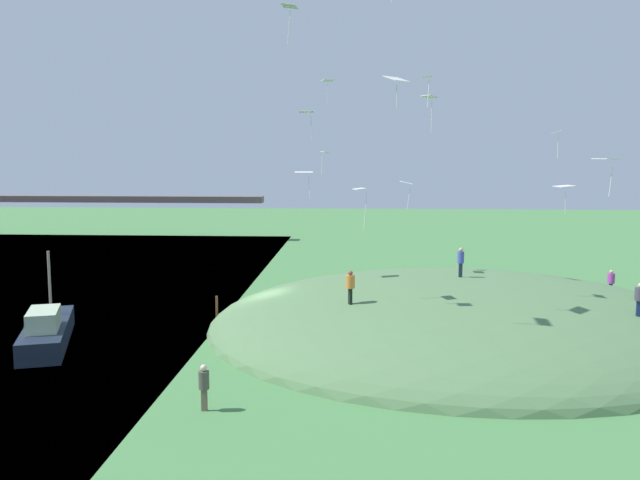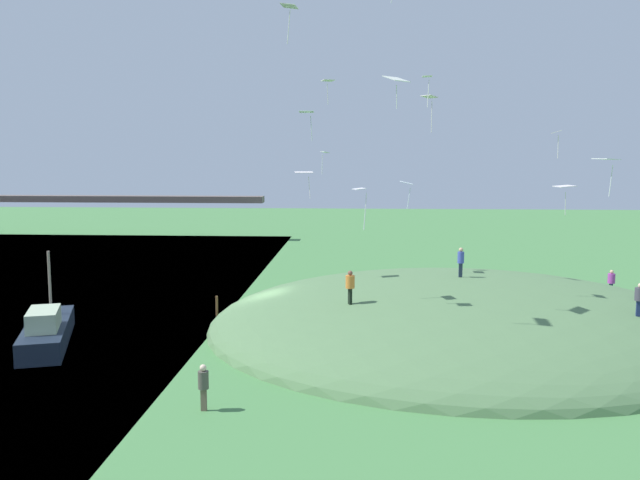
% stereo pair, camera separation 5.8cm
% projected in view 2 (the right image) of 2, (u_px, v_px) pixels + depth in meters
% --- Properties ---
extents(ground_plane, '(160.00, 160.00, 0.00)m').
position_uv_depth(ground_plane, '(262.00, 321.00, 39.75)').
color(ground_plane, '#467F44').
extents(grass_hill, '(27.67, 26.16, 5.16)m').
position_uv_depth(grass_hill, '(461.00, 328.00, 37.96)').
color(grass_hill, '#53784B').
rests_on(grass_hill, ground_plane).
extents(bridge_deck_far, '(48.90, 1.80, 0.70)m').
position_uv_depth(bridge_deck_far, '(45.00, 199.00, 76.89)').
color(bridge_deck_far, '#635752').
extents(boat_on_lake, '(4.44, 8.24, 4.44)m').
position_uv_depth(boat_on_lake, '(47.00, 331.00, 34.67)').
color(boat_on_lake, '#192332').
rests_on(boat_on_lake, lake_water).
extents(person_near_shore, '(0.40, 0.40, 1.69)m').
position_uv_depth(person_near_shore, '(461.00, 258.00, 39.13)').
color(person_near_shore, '#232F43').
rests_on(person_near_shore, grass_hill).
extents(person_walking_path, '(0.58, 0.58, 1.67)m').
position_uv_depth(person_walking_path, '(350.00, 283.00, 33.90)').
color(person_walking_path, black).
rests_on(person_walking_path, grass_hill).
extents(person_watching_kites, '(0.53, 0.53, 1.58)m').
position_uv_depth(person_watching_kites, '(640.00, 296.00, 32.38)').
color(person_watching_kites, navy).
rests_on(person_watching_kites, grass_hill).
extents(person_with_child, '(0.65, 0.65, 1.68)m').
position_uv_depth(person_with_child, '(611.00, 280.00, 45.11)').
color(person_with_child, navy).
rests_on(person_with_child, grass_hill).
extents(person_on_hilltop, '(0.40, 0.40, 1.78)m').
position_uv_depth(person_on_hilltop, '(203.00, 382.00, 25.74)').
color(person_on_hilltop, brown).
rests_on(person_on_hilltop, ground_plane).
extents(kite_0, '(0.51, 0.72, 1.55)m').
position_uv_depth(kite_0, '(427.00, 79.00, 33.74)').
color(kite_0, white).
extents(kite_1, '(0.68, 0.75, 1.52)m').
position_uv_depth(kite_1, '(324.00, 154.00, 45.79)').
color(kite_1, silver).
extents(kite_2, '(0.73, 0.85, 2.04)m').
position_uv_depth(kite_2, '(360.00, 193.00, 33.28)').
color(kite_2, white).
extents(kite_4, '(0.67, 0.57, 1.36)m').
position_uv_depth(kite_4, '(307.00, 114.00, 31.42)').
color(kite_4, silver).
extents(kite_5, '(0.95, 1.26, 1.56)m').
position_uv_depth(kite_5, '(565.00, 187.00, 35.47)').
color(kite_5, white).
extents(kite_6, '(0.70, 0.95, 1.60)m').
position_uv_depth(kite_6, '(289.00, 8.00, 28.32)').
color(kite_6, white).
extents(kite_7, '(1.01, 1.07, 2.11)m').
position_uv_depth(kite_7, '(430.00, 99.00, 39.71)').
color(kite_7, silver).
extents(kite_8, '(1.29, 1.32, 1.44)m').
position_uv_depth(kite_8, '(396.00, 80.00, 30.72)').
color(kite_8, silver).
extents(kite_9, '(1.13, 1.34, 1.82)m').
position_uv_depth(kite_9, '(606.00, 161.00, 32.82)').
color(kite_9, white).
extents(kite_10, '(0.88, 0.80, 1.47)m').
position_uv_depth(kite_10, '(328.00, 82.00, 41.25)').
color(kite_10, white).
extents(kite_11, '(0.76, 1.09, 1.63)m').
position_uv_depth(kite_11, '(407.00, 184.00, 40.75)').
color(kite_11, white).
extents(kite_12, '(1.13, 0.88, 1.54)m').
position_uv_depth(kite_12, '(304.00, 173.00, 39.25)').
color(kite_12, white).
extents(kite_13, '(0.62, 0.81, 1.51)m').
position_uv_depth(kite_13, '(557.00, 134.00, 37.22)').
color(kite_13, white).
extents(mooring_post, '(0.14, 0.14, 1.20)m').
position_uv_depth(mooring_post, '(217.00, 306.00, 40.76)').
color(mooring_post, brown).
rests_on(mooring_post, ground_plane).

